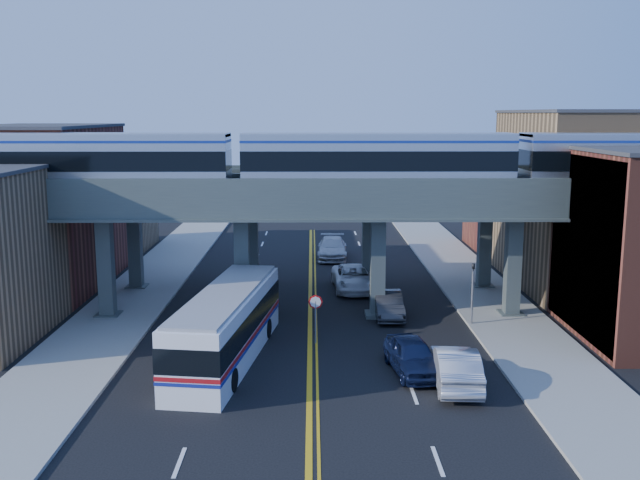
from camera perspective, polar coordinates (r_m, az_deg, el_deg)
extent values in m
plane|color=black|center=(35.13, -0.83, -9.80)|extent=(120.00, 120.00, 0.00)
cube|color=gray|center=(46.13, -15.28, -5.19)|extent=(5.00, 70.00, 0.16)
cube|color=gray|center=(46.07, 13.73, -5.14)|extent=(5.00, 70.00, 0.16)
cube|color=brown|center=(52.85, -21.30, 2.39)|extent=(8.00, 14.00, 11.00)
cube|color=olive|center=(65.26, -17.24, 2.64)|extent=(8.00, 10.00, 8.00)
cube|color=olive|center=(52.70, 19.79, 3.01)|extent=(8.00, 14.00, 12.00)
cube|color=brown|center=(65.13, 15.77, 3.14)|extent=(8.00, 10.00, 9.00)
cube|color=teal|center=(40.39, 20.29, -0.81)|extent=(0.10, 9.50, 9.50)
cube|color=#444F4D|center=(43.72, -16.75, -2.16)|extent=(0.85, 0.85, 6.00)
cube|color=#444F4D|center=(42.20, -6.25, -2.21)|extent=(0.85, 0.85, 6.00)
cube|color=#444F4D|center=(42.18, 4.64, -2.19)|extent=(0.85, 0.85, 6.00)
cube|color=#444F4D|center=(43.64, 15.16, -2.10)|extent=(0.85, 0.85, 6.00)
cube|color=#47514D|center=(41.37, -0.82, 2.80)|extent=(52.00, 3.60, 1.40)
cube|color=#444F4D|center=(50.35, -14.57, -0.48)|extent=(0.85, 0.85, 6.00)
cube|color=#444F4D|center=(49.04, -5.46, -0.47)|extent=(0.85, 0.85, 6.00)
cube|color=#444F4D|center=(49.02, 3.90, -0.45)|extent=(0.85, 0.85, 6.00)
cube|color=#444F4D|center=(50.28, 13.02, -0.42)|extent=(0.85, 0.85, 6.00)
cube|color=#47514D|center=(48.32, -0.79, 3.85)|extent=(52.00, 3.60, 1.40)
cube|color=black|center=(44.81, -23.59, 3.58)|extent=(2.23, 2.23, 0.25)
cube|color=black|center=(41.96, -11.04, 3.85)|extent=(2.23, 2.23, 0.25)
cube|color=#A3A5AC|center=(42.98, -17.65, 6.06)|extent=(15.44, 2.95, 3.25)
cube|color=black|center=(42.97, -17.66, 6.26)|extent=(15.46, 3.01, 1.12)
cube|color=black|center=(41.29, -2.31, 3.93)|extent=(2.23, 2.23, 0.25)
cube|color=black|center=(42.18, 11.26, 3.88)|extent=(2.23, 2.23, 0.25)
cube|color=#A3A5AC|center=(41.29, 4.58, 6.35)|extent=(15.44, 2.95, 3.25)
cube|color=black|center=(41.28, 4.58, 6.56)|extent=(15.46, 3.01, 1.12)
cube|color=black|center=(43.93, 19.42, 3.74)|extent=(2.23, 2.23, 0.25)
cylinder|color=slate|center=(37.62, -0.36, -6.59)|extent=(0.09, 0.09, 2.30)
cylinder|color=red|center=(37.32, -0.36, -4.98)|extent=(0.76, 0.04, 0.76)
cylinder|color=slate|center=(41.39, 12.08, -4.62)|extent=(0.12, 0.12, 3.20)
imported|color=black|center=(40.93, 12.18, -1.84)|extent=(0.15, 0.18, 0.90)
cube|color=white|center=(35.43, -7.47, -6.92)|extent=(4.47, 12.94, 3.28)
cube|color=black|center=(35.31, -7.49, -6.26)|extent=(4.54, 12.98, 1.11)
cube|color=#B21419|center=(35.52, -7.46, -7.41)|extent=(4.53, 12.98, 0.19)
cylinder|color=black|center=(32.10, -9.29, -10.89)|extent=(2.97, 1.44, 1.06)
cylinder|color=black|center=(39.04, -6.11, -6.98)|extent=(2.97, 1.44, 1.06)
imported|color=#0D1532|center=(33.88, 7.41, -9.17)|extent=(2.59, 5.05, 1.64)
imported|color=#28292B|center=(42.63, 5.48, -5.18)|extent=(1.62, 4.61, 1.52)
imported|color=white|center=(48.95, 2.73, -3.06)|extent=(3.06, 6.07, 1.65)
imported|color=silver|center=(59.53, 0.99, -0.65)|extent=(2.58, 5.96, 1.71)
imported|color=#B0AFB4|center=(32.65, 10.81, -9.93)|extent=(2.22, 5.41, 1.74)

